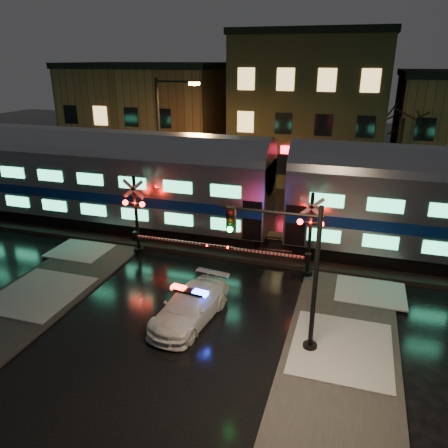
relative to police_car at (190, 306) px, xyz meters
The scene contains 11 objects.
ground 2.93m from the police_car, 102.01° to the left, with size 120.00×120.00×0.00m, color black.
ballast 7.83m from the police_car, 94.36° to the left, with size 90.00×4.20×0.24m, color black.
sidewalk_right 6.75m from the police_car, 28.51° to the right, with size 4.00×20.00×0.12m, color #2D2D2D.
building_left 28.53m from the police_car, 118.74° to the left, with size 14.00×10.00×9.00m, color brown.
building_mid 25.84m from the police_car, 86.82° to the left, with size 12.00×11.00×11.50m, color brown.
train 8.50m from the police_car, 75.28° to the left, with size 51.00×3.12×5.92m.
police_car is the anchor object (origin of this frame).
crossing_signal_right 6.35m from the police_car, 54.55° to the left, with size 5.93×0.66×4.20m.
crossing_signal_left 7.00m from the police_car, 132.38° to the left, with size 6.05×0.67×4.28m.
traffic_light 4.59m from the police_car, ahead, with size 3.55×0.67×5.49m.
streetlight 14.10m from the police_car, 118.32° to the left, with size 2.93×0.31×8.76m.
Camera 1 is at (6.36, -16.71, 9.86)m, focal length 35.00 mm.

